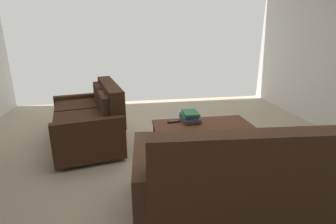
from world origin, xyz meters
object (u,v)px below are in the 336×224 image
object	(u,v)px
loveseat_near	(91,120)
book_stack	(190,117)
coffee_table	(203,130)
tv_remote	(174,122)
sofa_main	(238,176)

from	to	relation	value
loveseat_near	book_stack	size ratio (longest dim) A/B	4.73
coffee_table	book_stack	bearing A→B (deg)	-49.66
loveseat_near	tv_remote	size ratio (longest dim) A/B	9.12
sofa_main	loveseat_near	bearing A→B (deg)	-50.51
sofa_main	loveseat_near	distance (m)	2.18
tv_remote	loveseat_near	bearing A→B (deg)	-23.52
coffee_table	tv_remote	xyz separation A→B (m)	(0.34, -0.13, 0.08)
sofa_main	book_stack	world-z (taller)	sofa_main
loveseat_near	book_stack	xyz separation A→B (m)	(-1.28, 0.45, 0.13)
loveseat_near	coffee_table	world-z (taller)	loveseat_near
sofa_main	book_stack	size ratio (longest dim) A/B	5.67
coffee_table	tv_remote	bearing A→B (deg)	-21.62
coffee_table	book_stack	distance (m)	0.23
sofa_main	book_stack	distance (m)	1.24
coffee_table	book_stack	size ratio (longest dim) A/B	3.79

